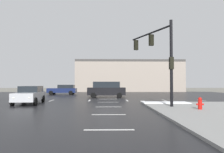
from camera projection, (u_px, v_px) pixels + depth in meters
ground_plane at (108, 101)px, 22.25m from camera, size 120.00×120.00×0.00m
road_asphalt at (108, 101)px, 22.25m from camera, size 44.00×44.00×0.02m
snow_strip_curbside at (165, 102)px, 18.36m from camera, size 4.00×1.60×0.06m
lane_markings at (120, 102)px, 20.90m from camera, size 36.15×36.15×0.01m
traffic_signal_mast at (159, 51)px, 17.01m from camera, size 2.40×5.52×6.44m
fire_hydrant at (200, 103)px, 13.78m from camera, size 0.48×0.26×0.79m
strip_building_background at (129, 76)px, 47.66m from camera, size 23.24×8.00×6.88m
suv_black at (107, 89)px, 26.92m from camera, size 4.87×2.24×2.03m
sedan_navy at (63, 89)px, 33.46m from camera, size 4.54×2.02×1.58m
sedan_silver at (30, 94)px, 18.78m from camera, size 2.37×4.66×1.58m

